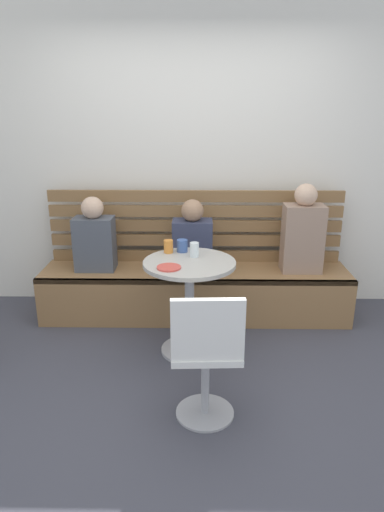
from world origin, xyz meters
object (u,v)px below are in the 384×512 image
cafe_table (189,289)px  plate_small (169,267)px  cup_tumbler_orange (168,246)px  white_chair (206,353)px  cup_water_clear (194,250)px  person_child_middle (192,240)px  person_child_left (95,238)px  booth_bench (195,293)px  cup_mug_blue (182,246)px  person_adult (303,233)px

cafe_table → plate_small: size_ratio=4.35×
cafe_table → cup_tumbler_orange: size_ratio=7.40×
white_chair → cup_water_clear: size_ratio=7.73×
cup_tumbler_orange → person_child_middle: bearing=67.1°
plate_small → white_chair: bearing=-69.1°
cafe_table → person_child_left: 1.08m
person_child_middle → booth_bench: bearing=20.3°
cup_mug_blue → plate_small: (-0.08, -0.38, -0.04)m
cafe_table → white_chair: (0.11, -0.81, -0.05)m
booth_bench → cup_mug_blue: bearing=-103.4°
cafe_table → person_adult: 1.18m
cafe_table → cup_water_clear: cup_water_clear is taller
cup_water_clear → cup_mug_blue: cup_water_clear is taller
cafe_table → person_child_middle: size_ratio=1.17×
cafe_table → cup_mug_blue: (-0.06, 0.23, 0.27)m
person_child_middle → plate_small: 0.79m
person_adult → plate_small: size_ratio=4.51×
person_adult → cup_water_clear: 1.06m
person_adult → cafe_table: bearing=-146.6°
cafe_table → cup_water_clear: bearing=72.4°
plate_small → person_child_left: bearing=131.5°
white_chair → plate_small: white_chair is taller
person_child_left → cup_tumbler_orange: (0.67, -0.44, 0.06)m
cafe_table → person_adult: bearing=33.4°
cafe_table → plate_small: bearing=-132.9°
cup_water_clear → plate_small: size_ratio=0.65×
person_child_middle → cup_mug_blue: person_child_middle is taller
person_child_middle → white_chair: bearing=-85.9°
person_child_left → cup_mug_blue: 0.88m
person_child_middle → plate_small: (-0.15, -0.77, 0.03)m
white_chair → cup_mug_blue: 1.10m
white_chair → plate_small: 0.76m
cafe_table → cup_water_clear: 0.30m
person_adult → cup_tumbler_orange: bearing=-159.0°
booth_bench → cafe_table: cafe_table is taller
cup_water_clear → cup_tumbler_orange: size_ratio=1.10×
cafe_table → cup_water_clear: (0.03, 0.11, 0.28)m
plate_small → cafe_table: bearing=47.1°
cup_mug_blue → cafe_table: bearing=-74.9°
cup_mug_blue → booth_bench: bearing=76.6°
cup_mug_blue → plate_small: cup_mug_blue is taller
booth_bench → cafe_table: size_ratio=3.65×
cup_water_clear → plate_small: (-0.17, -0.26, -0.05)m
person_child_left → plate_small: (0.70, -0.79, 0.02)m
person_child_middle → cup_water_clear: bearing=-87.6°
cup_water_clear → cup_tumbler_orange: bearing=155.0°
cafe_table → plate_small: 0.31m
person_adult → cup_tumbler_orange: size_ratio=7.66×
person_adult → person_child_left: 1.80m
cup_mug_blue → cup_tumbler_orange: bearing=-165.5°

